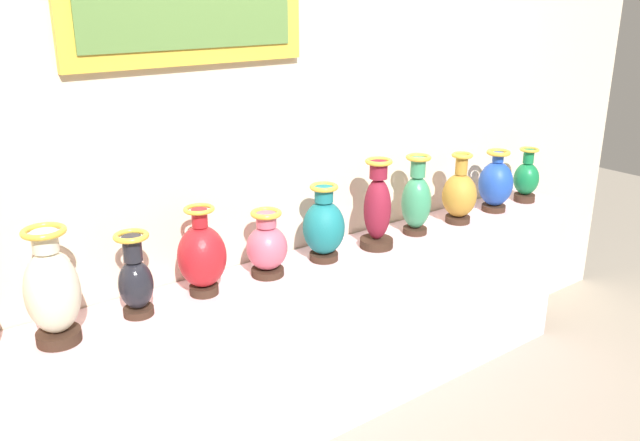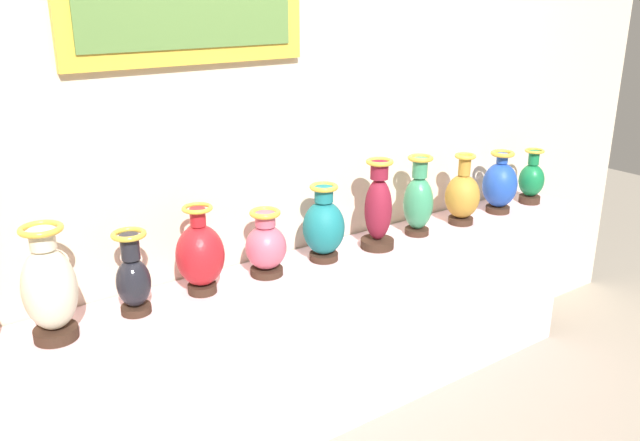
# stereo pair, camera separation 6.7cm
# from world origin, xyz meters

# --- Properties ---
(ground_plane) EXTENTS (11.00, 11.00, 0.00)m
(ground_plane) POSITION_xyz_m (0.00, 0.00, 0.00)
(ground_plane) COLOR gray
(display_shelf) EXTENTS (3.19, 0.30, 0.85)m
(display_shelf) POSITION_xyz_m (0.00, 0.00, 0.43)
(display_shelf) COLOR beige
(display_shelf) RESTS_ON ground_plane
(back_wall) EXTENTS (5.00, 0.14, 2.71)m
(back_wall) POSITION_xyz_m (-0.01, 0.21, 1.37)
(back_wall) COLOR beige
(back_wall) RESTS_ON ground_plane
(vase_ivory) EXTENTS (0.18, 0.18, 0.41)m
(vase_ivory) POSITION_xyz_m (-1.15, -0.05, 1.04)
(vase_ivory) COLOR #382319
(vase_ivory) RESTS_ON display_shelf
(vase_onyx) EXTENTS (0.13, 0.13, 0.32)m
(vase_onyx) POSITION_xyz_m (-0.86, -0.02, 1.00)
(vase_onyx) COLOR #382319
(vase_onyx) RESTS_ON display_shelf
(vase_crimson) EXTENTS (0.19, 0.19, 0.36)m
(vase_crimson) POSITION_xyz_m (-0.58, -0.01, 1.01)
(vase_crimson) COLOR #382319
(vase_crimson) RESTS_ON display_shelf
(vase_rose) EXTENTS (0.17, 0.17, 0.28)m
(vase_rose) POSITION_xyz_m (-0.28, -0.01, 0.98)
(vase_rose) COLOR #382319
(vase_rose) RESTS_ON display_shelf
(vase_teal) EXTENTS (0.18, 0.18, 0.34)m
(vase_teal) POSITION_xyz_m (0.01, -0.02, 1.01)
(vase_teal) COLOR #382319
(vase_teal) RESTS_ON display_shelf
(vase_burgundy) EXTENTS (0.15, 0.15, 0.42)m
(vase_burgundy) POSITION_xyz_m (0.29, -0.05, 1.04)
(vase_burgundy) COLOR #382319
(vase_burgundy) RESTS_ON display_shelf
(vase_jade) EXTENTS (0.14, 0.14, 0.39)m
(vase_jade) POSITION_xyz_m (0.56, -0.03, 1.03)
(vase_jade) COLOR #382319
(vase_jade) RESTS_ON display_shelf
(vase_ochre) EXTENTS (0.17, 0.17, 0.36)m
(vase_ochre) POSITION_xyz_m (0.85, -0.04, 1.00)
(vase_ochre) COLOR #382319
(vase_ochre) RESTS_ON display_shelf
(vase_sapphire) EXTENTS (0.18, 0.18, 0.33)m
(vase_sapphire) POSITION_xyz_m (1.15, -0.03, 1.01)
(vase_sapphire) COLOR #382319
(vase_sapphire) RESTS_ON display_shelf
(vase_emerald) EXTENTS (0.14, 0.14, 0.30)m
(vase_emerald) POSITION_xyz_m (1.42, -0.03, 0.98)
(vase_emerald) COLOR #382319
(vase_emerald) RESTS_ON display_shelf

